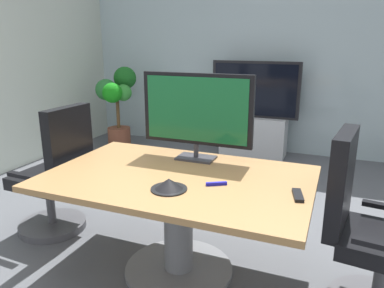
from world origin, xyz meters
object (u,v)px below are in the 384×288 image
object	(u,v)px
office_chair_left	(57,181)
remote_control	(298,195)
tv_monitor	(197,112)
wall_display_unit	(254,124)
potted_plant	(117,99)
conference_phone	(169,185)
conference_table	(178,203)
office_chair_right	(367,240)

from	to	relation	value
office_chair_left	remote_control	distance (m)	1.98
office_chair_left	tv_monitor	size ratio (longest dim) A/B	1.30
wall_display_unit	remote_control	distance (m)	3.12
wall_display_unit	potted_plant	bearing A→B (deg)	-169.81
office_chair_left	remote_control	bearing A→B (deg)	86.48
remote_control	potted_plant	bearing A→B (deg)	124.58
office_chair_left	tv_monitor	xyz separation A→B (m)	(1.15, 0.23, 0.62)
wall_display_unit	remote_control	world-z (taller)	wall_display_unit
wall_display_unit	tv_monitor	bearing A→B (deg)	-87.11
conference_phone	wall_display_unit	bearing A→B (deg)	93.49
tv_monitor	conference_phone	world-z (taller)	tv_monitor
remote_control	conference_table	bearing A→B (deg)	162.50
conference_phone	office_chair_left	bearing A→B (deg)	162.53
tv_monitor	remote_control	size ratio (longest dim) A/B	4.94
tv_monitor	office_chair_right	bearing A→B (deg)	-14.23
wall_display_unit	conference_phone	distance (m)	3.18
office_chair_left	potted_plant	world-z (taller)	potted_plant
wall_display_unit	conference_phone	bearing A→B (deg)	-86.51
office_chair_left	potted_plant	xyz separation A→B (m)	(-0.96, 2.41, 0.27)
wall_display_unit	potted_plant	world-z (taller)	wall_display_unit
office_chair_right	tv_monitor	world-z (taller)	tv_monitor
office_chair_right	conference_phone	xyz separation A→B (m)	(-1.12, -0.32, 0.30)
wall_display_unit	potted_plant	distance (m)	2.04
office_chair_right	wall_display_unit	distance (m)	3.13
remote_control	tv_monitor	bearing A→B (deg)	137.77
conference_table	conference_phone	xyz separation A→B (m)	(0.05, -0.24, 0.23)
office_chair_left	potted_plant	distance (m)	2.61
wall_display_unit	remote_control	xyz separation A→B (m)	(0.92, -2.97, 0.29)
potted_plant	remote_control	xyz separation A→B (m)	(2.91, -2.61, 0.00)
office_chair_left	office_chair_right	distance (m)	2.34
conference_phone	remote_control	distance (m)	0.75
conference_table	tv_monitor	world-z (taller)	tv_monitor
conference_table	conference_phone	distance (m)	0.33
office_chair_right	potted_plant	world-z (taller)	potted_plant
tv_monitor	wall_display_unit	xyz separation A→B (m)	(-0.13, 2.54, -0.64)
office_chair_right	tv_monitor	distance (m)	1.37
conference_table	office_chair_right	world-z (taller)	office_chair_right
wall_display_unit	potted_plant	size ratio (longest dim) A/B	1.10
conference_table	office_chair_right	distance (m)	1.18
conference_table	potted_plant	world-z (taller)	potted_plant
wall_display_unit	conference_table	bearing A→B (deg)	-87.18
office_chair_left	remote_control	xyz separation A→B (m)	(1.95, -0.20, 0.27)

